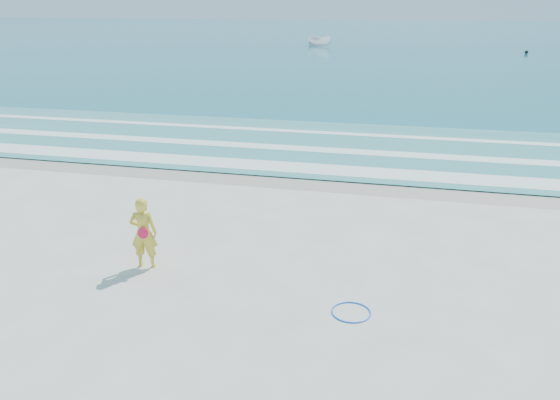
# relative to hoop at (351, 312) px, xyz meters

# --- Properties ---
(ground) EXTENTS (400.00, 400.00, 0.00)m
(ground) POSITION_rel_hoop_xyz_m (-2.93, -0.33, -0.01)
(ground) COLOR silver
(ground) RESTS_ON ground
(wet_sand) EXTENTS (400.00, 2.40, 0.00)m
(wet_sand) POSITION_rel_hoop_xyz_m (-2.93, 8.67, -0.01)
(wet_sand) COLOR #B2A893
(wet_sand) RESTS_ON ground
(ocean) EXTENTS (400.00, 190.00, 0.04)m
(ocean) POSITION_rel_hoop_xyz_m (-2.93, 104.67, 0.01)
(ocean) COLOR #19727F
(ocean) RESTS_ON ground
(shallow) EXTENTS (400.00, 10.00, 0.01)m
(shallow) POSITION_rel_hoop_xyz_m (-2.93, 13.67, 0.03)
(shallow) COLOR #59B7AD
(shallow) RESTS_ON ocean
(foam_near) EXTENTS (400.00, 1.40, 0.01)m
(foam_near) POSITION_rel_hoop_xyz_m (-2.93, 9.97, 0.04)
(foam_near) COLOR white
(foam_near) RESTS_ON shallow
(foam_mid) EXTENTS (400.00, 0.90, 0.01)m
(foam_mid) POSITION_rel_hoop_xyz_m (-2.93, 12.87, 0.04)
(foam_mid) COLOR white
(foam_mid) RESTS_ON shallow
(foam_far) EXTENTS (400.00, 0.60, 0.01)m
(foam_far) POSITION_rel_hoop_xyz_m (-2.93, 16.17, 0.04)
(foam_far) COLOR white
(foam_far) RESTS_ON shallow
(hoop) EXTENTS (1.09, 1.09, 0.03)m
(hoop) POSITION_rel_hoop_xyz_m (0.00, 0.00, 0.00)
(hoop) COLOR #0D63F8
(hoop) RESTS_ON ground
(boat) EXTENTS (4.68, 3.31, 1.70)m
(boat) POSITION_rel_hoop_xyz_m (-12.51, 71.57, 0.87)
(boat) COLOR white
(boat) RESTS_ON ocean
(buoy) EXTENTS (0.44, 0.44, 0.44)m
(buoy) POSITION_rel_hoop_xyz_m (14.57, 65.21, 0.25)
(buoy) COLOR black
(buoy) RESTS_ON ocean
(woman) EXTENTS (0.72, 0.54, 1.77)m
(woman) POSITION_rel_hoop_xyz_m (-5.10, 0.99, 0.87)
(woman) COLOR gold
(woman) RESTS_ON ground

